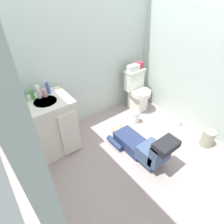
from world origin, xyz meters
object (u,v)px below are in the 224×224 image
at_px(bottle_green, 32,95).
at_px(toilet_paper_roll, 178,122).
at_px(vanity_cabinet, 51,126).
at_px(paper_towel_roll, 136,117).
at_px(bottle_blue, 48,88).
at_px(trash_can, 208,138).
at_px(tissue_box, 133,68).
at_px(toiletry_bag, 140,65).
at_px(bottle_pink, 44,93).
at_px(faucet, 40,92).
at_px(person_plumber, 141,145).
at_px(soap_dispenser, 24,97).
at_px(bottle_white, 38,92).
at_px(toilet, 137,91).

height_order(bottle_green, toilet_paper_roll, bottle_green).
relative_size(vanity_cabinet, paper_towel_roll, 3.85).
distance_m(bottle_blue, toilet_paper_roll, 2.14).
xyz_separation_m(bottle_green, trash_can, (1.89, -1.43, -0.76)).
bearing_deg(bottle_blue, tissue_box, -0.97).
height_order(toiletry_bag, bottle_pink, bottle_pink).
relative_size(vanity_cabinet, bottle_green, 6.16).
relative_size(faucet, toiletry_bag, 0.81).
height_order(faucet, person_plumber, faucet).
relative_size(soap_dispenser, trash_can, 0.64).
xyz_separation_m(bottle_white, paper_towel_roll, (1.35, -0.40, -0.80)).
bearing_deg(tissue_box, soap_dispenser, 179.63).
distance_m(bottle_pink, toilet_paper_roll, 2.17).
relative_size(faucet, bottle_green, 0.75).
bearing_deg(tissue_box, paper_towel_roll, -121.88).
height_order(bottle_blue, toilet_paper_roll, bottle_blue).
relative_size(faucet, bottle_white, 0.58).
relative_size(toilet, tissue_box, 3.41).
bearing_deg(paper_towel_roll, bottle_pink, 163.05).
bearing_deg(toilet, person_plumber, -130.56).
bearing_deg(tissue_box, toilet, -63.57).
bearing_deg(faucet, soap_dispenser, -173.99).
bearing_deg(toilet, trash_can, -82.94).
xyz_separation_m(trash_can, toilet_paper_roll, (0.06, 0.53, -0.08)).
bearing_deg(bottle_white, bottle_pink, -5.94).
distance_m(person_plumber, bottle_green, 1.54).
bearing_deg(faucet, bottle_white, -115.77).
height_order(vanity_cabinet, soap_dispenser, soap_dispenser).
height_order(bottle_blue, trash_can, bottle_blue).
bearing_deg(person_plumber, bottle_white, 133.61).
distance_m(tissue_box, bottle_white, 1.60).
bearing_deg(soap_dispenser, vanity_cabinet, -33.10).
height_order(faucet, bottle_blue, bottle_blue).
bearing_deg(bottle_pink, trash_can, -38.94).
distance_m(trash_can, paper_towel_roll, 1.12).
height_order(toilet, paper_towel_roll, toilet).
height_order(toilet, faucet, faucet).
bearing_deg(paper_towel_roll, trash_can, -65.47).
distance_m(bottle_white, bottle_pink, 0.07).
xyz_separation_m(person_plumber, bottle_pink, (-0.84, 0.94, 0.70)).
bearing_deg(bottle_white, faucet, 64.23).
bearing_deg(person_plumber, toilet, 49.44).
height_order(tissue_box, bottle_blue, bottle_blue).
relative_size(person_plumber, toilet_paper_roll, 9.68).
bearing_deg(bottle_pink, bottle_white, 174.06).
bearing_deg(vanity_cabinet, bottle_green, 131.24).
bearing_deg(toilet, bottle_white, 177.30).
bearing_deg(tissue_box, bottle_pink, -179.27).
bearing_deg(vanity_cabinet, person_plumber, -43.93).
height_order(toilet, toiletry_bag, toiletry_bag).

